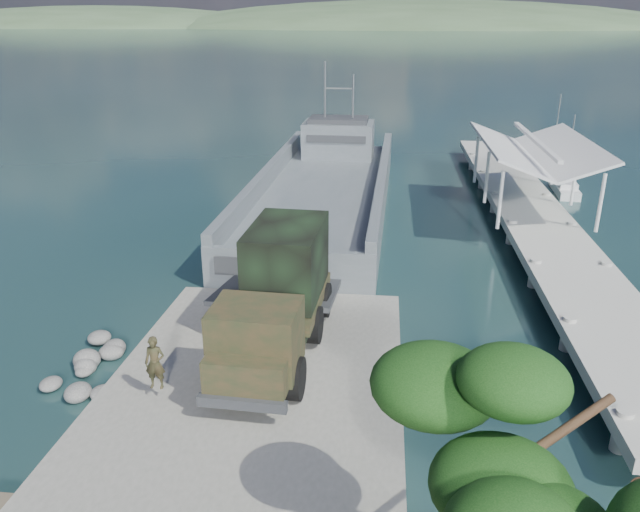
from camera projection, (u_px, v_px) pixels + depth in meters
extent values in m
plane|color=#173538|center=(256.00, 390.00, 21.62)|extent=(1400.00, 1400.00, 0.00)
cube|color=gray|center=(250.00, 401.00, 20.60)|extent=(10.00, 18.00, 0.50)
cube|color=#B4B3A9|center=(534.00, 217.00, 36.67)|extent=(4.00, 44.00, 0.50)
cube|color=#4F595E|center=(324.00, 202.00, 41.58)|extent=(8.85, 27.34, 2.26)
cube|color=#4F595E|center=(268.00, 176.00, 41.43)|extent=(1.25, 27.14, 1.18)
cube|color=#4F595E|center=(382.00, 180.00, 40.51)|extent=(1.25, 27.14, 1.18)
cube|color=#4F595E|center=(288.00, 273.00, 28.96)|extent=(8.15, 0.57, 2.35)
cube|color=#4F595E|center=(338.00, 139.00, 49.03)|extent=(5.52, 3.76, 2.71)
cube|color=#303236|center=(339.00, 120.00, 48.47)|extent=(4.60, 3.01, 0.36)
cylinder|color=gray|center=(325.00, 92.00, 47.84)|extent=(0.14, 0.14, 4.52)
cylinder|color=gray|center=(353.00, 99.00, 47.74)|extent=(0.14, 0.14, 3.62)
cylinder|color=black|center=(219.00, 372.00, 20.45)|extent=(0.57, 1.46, 1.43)
cylinder|color=black|center=(295.00, 378.00, 20.08)|extent=(0.57, 1.46, 1.43)
cylinder|color=black|center=(249.00, 320.00, 23.90)|extent=(0.57, 1.46, 1.43)
cylinder|color=black|center=(315.00, 325.00, 23.53)|extent=(0.57, 1.46, 1.43)
cylinder|color=black|center=(263.00, 296.00, 25.93)|extent=(0.57, 1.46, 1.43)
cylinder|color=black|center=(323.00, 300.00, 25.55)|extent=(0.57, 1.46, 1.43)
cube|color=black|center=(278.00, 327.00, 23.05)|extent=(2.88, 8.50, 0.28)
cube|color=#222F1A|center=(256.00, 338.00, 19.89)|extent=(2.87, 2.35, 2.21)
cube|color=#222F1A|center=(246.00, 375.00, 18.87)|extent=(2.59, 1.13, 1.10)
cube|color=#222F1A|center=(286.00, 299.00, 24.32)|extent=(3.03, 5.22, 0.39)
cube|color=black|center=(287.00, 259.00, 23.94)|extent=(2.87, 4.33, 2.76)
cube|color=#303236|center=(242.00, 404.00, 18.60)|extent=(2.77, 0.43, 0.33)
imported|color=#222F1A|center=(156.00, 373.00, 20.01)|extent=(0.67, 0.45, 1.81)
cube|color=silver|center=(564.00, 190.00, 45.21)|extent=(1.68, 4.82, 0.78)
cube|color=silver|center=(568.00, 186.00, 44.23)|extent=(1.29, 1.45, 0.52)
cylinder|color=gray|center=(570.00, 151.00, 44.19)|extent=(0.09, 0.09, 5.18)
cube|color=silver|center=(552.00, 161.00, 53.80)|extent=(1.61, 5.03, 0.82)
cube|color=silver|center=(556.00, 157.00, 52.76)|extent=(1.31, 1.49, 0.54)
cylinder|color=gray|center=(557.00, 127.00, 52.73)|extent=(0.09, 0.09, 5.44)
ellipsoid|color=#11360E|center=(434.00, 384.00, 12.65)|extent=(2.59, 2.59, 1.48)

